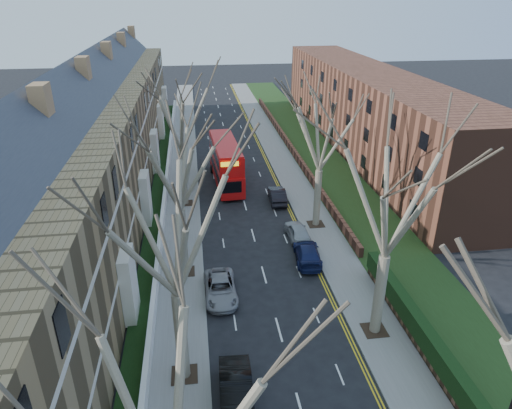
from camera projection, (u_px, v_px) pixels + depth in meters
name	position (u px, v px, depth m)	size (l,w,h in m)	color
pavement_left	(183.00, 165.00, 54.01)	(3.00, 102.00, 0.12)	slate
pavement_right	(283.00, 160.00, 55.50)	(3.00, 102.00, 0.12)	slate
terrace_left	(98.00, 144.00, 43.56)	(9.70, 78.00, 13.60)	olive
flats_right	(365.00, 110.00, 58.41)	(13.97, 54.00, 10.00)	brown
wall_hedge_right	(462.00, 393.00, 22.07)	(0.70, 24.00, 1.80)	brown
front_wall_left	(166.00, 188.00, 46.39)	(0.30, 78.00, 1.00)	white
grass_verge_right	(319.00, 158.00, 56.01)	(6.00, 102.00, 0.06)	#1F3613
tree_left_mid	(171.00, 218.00, 20.42)	(10.50, 10.50, 14.71)	#756854
tree_left_far	(176.00, 153.00, 29.52)	(10.15, 10.15, 14.22)	#756854
tree_left_dist	(178.00, 106.00, 40.15)	(10.50, 10.50, 14.71)	#756854
tree_right_mid	(394.00, 187.00, 23.62)	(10.50, 10.50, 14.71)	#756854
tree_right_far	(322.00, 123.00, 36.31)	(10.15, 10.15, 14.22)	#756854
double_decker_bus	(226.00, 164.00, 48.20)	(3.12, 10.77, 4.47)	red
car_left_mid	(236.00, 393.00, 22.50)	(1.62, 4.66, 1.53)	black
car_left_far	(221.00, 289.00, 30.63)	(2.13, 4.62, 1.28)	gray
car_right_near	(307.00, 253.00, 34.73)	(1.86, 4.58, 1.33)	#151D4C
car_right_mid	(298.00, 231.00, 37.81)	(1.61, 4.00, 1.36)	#9DA2A6
car_right_far	(277.00, 195.00, 44.51)	(1.48, 4.25, 1.40)	black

